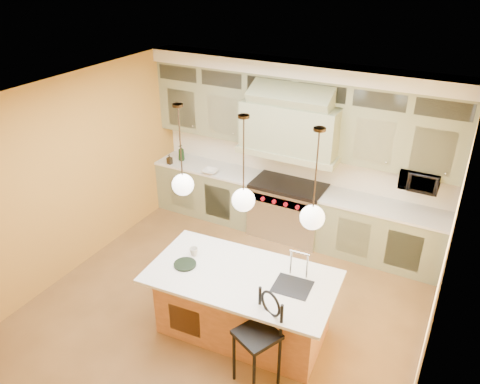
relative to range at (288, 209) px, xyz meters
The scene contains 18 objects.
floor 2.20m from the range, 90.00° to the right, with size 5.00×5.00×0.00m, color brown.
ceiling 3.23m from the range, 90.00° to the right, with size 5.00×5.00×0.00m, color white.
wall_back 1.03m from the range, 90.00° to the left, with size 5.00×5.00×0.00m, color #B88232.
wall_front 4.74m from the range, 90.00° to the right, with size 5.00×5.00×0.00m, color #B88232.
wall_left 3.43m from the range, 139.39° to the right, with size 5.00×5.00×0.00m, color #B88232.
wall_right 3.43m from the range, 40.61° to the right, with size 5.00×5.00×0.00m, color #B88232.
back_cabinetry 0.95m from the range, 90.00° to the left, with size 5.00×0.77×2.90m.
range is the anchor object (origin of this frame).
kitchen_island 2.43m from the range, 80.39° to the right, with size 2.33×1.35×1.35m.
counter_stool 3.14m from the range, 73.06° to the right, with size 0.56×0.56×1.20m.
microwave 2.18m from the range, ahead, with size 0.54×0.37×0.30m, color black.
oil_bottle_a 2.20m from the range, behind, with size 0.11×0.11×0.29m, color black.
oil_bottle_b 2.29m from the range, behind, with size 0.08×0.08×0.18m, color black.
fruit_bowl 1.47m from the range, behind, with size 0.27×0.27×0.07m, color silver.
cup 2.43m from the range, 97.82° to the right, with size 0.11×0.11×0.10m, color beige.
pendant_left 2.83m from the range, 99.49° to the right, with size 0.26×0.26×1.11m.
pendant_center 2.83m from the range, 80.51° to the right, with size 0.26×0.26×1.11m.
pendant_right 3.05m from the range, 63.38° to the right, with size 0.26×0.26×1.11m.
Camera 1 is at (2.48, -4.26, 4.39)m, focal length 35.00 mm.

